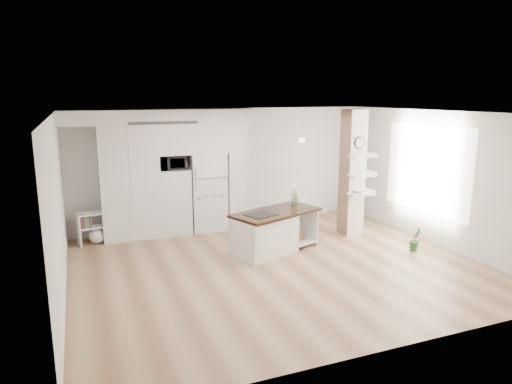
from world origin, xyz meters
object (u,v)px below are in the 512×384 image
at_px(refrigerator, 207,191).
at_px(bookshelf, 94,230).
at_px(floor_plant_a, 415,239).
at_px(kitchen_island, 269,232).

height_order(refrigerator, bookshelf, refrigerator).
bearing_deg(floor_plant_a, kitchen_island, 160.73).
bearing_deg(bookshelf, floor_plant_a, -34.82).
height_order(bookshelf, floor_plant_a, bookshelf).
bearing_deg(bookshelf, kitchen_island, -39.58).
distance_m(kitchen_island, floor_plant_a, 2.88).
distance_m(refrigerator, bookshelf, 2.53).
xyz_separation_m(refrigerator, bookshelf, (-2.45, -0.18, -0.58)).
relative_size(refrigerator, bookshelf, 2.65).
bearing_deg(kitchen_island, bookshelf, 129.19).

